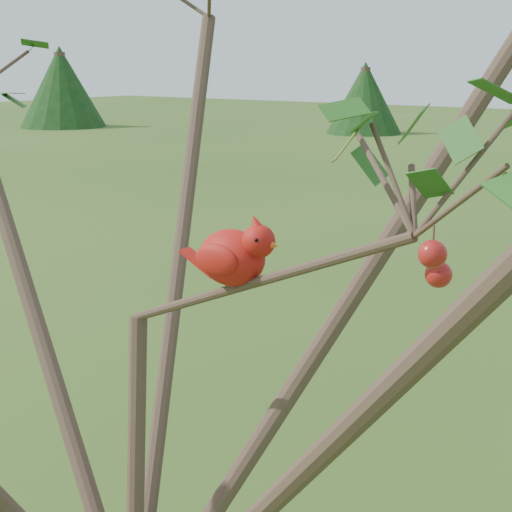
{
  "coord_description": "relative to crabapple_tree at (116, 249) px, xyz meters",
  "views": [
    {
      "loc": [
        1.0,
        -0.96,
        2.44
      ],
      "look_at": [
        0.25,
        0.08,
        2.12
      ],
      "focal_mm": 55.0,
      "sensor_mm": 36.0,
      "label": 1
    }
  ],
  "objects": [
    {
      "name": "crabapple_tree",
      "position": [
        0.0,
        0.0,
        0.0
      ],
      "size": [
        2.35,
        2.05,
        2.95
      ],
      "color": "#3C2A20",
      "rests_on": "ground"
    },
    {
      "name": "cardinal",
      "position": [
        0.18,
        0.1,
        -0.0
      ],
      "size": [
        0.21,
        0.1,
        0.14
      ],
      "rotation": [
        0.0,
        0.0,
        0.02
      ],
      "color": "red",
      "rests_on": "ground"
    }
  ]
}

